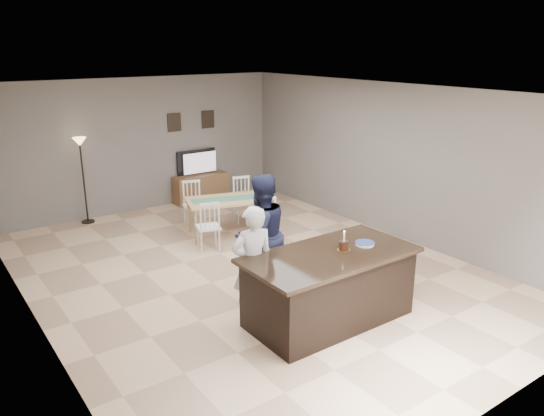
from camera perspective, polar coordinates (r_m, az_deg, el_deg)
floor at (r=8.15m, az=-2.41°, el=-6.84°), size 8.00×8.00×0.00m
room_shell at (r=7.62m, az=-2.56°, el=4.74°), size 8.00×8.00×8.00m
kitchen_island at (r=6.67m, az=6.16°, el=-8.40°), size 2.15×1.10×0.90m
tv_console at (r=11.71m, az=-7.66°, el=2.14°), size 1.20×0.40×0.60m
television at (r=11.63m, az=-7.94°, el=4.89°), size 0.91×0.12×0.53m
tv_screen_glow at (r=11.56m, az=-7.75°, el=4.85°), size 0.78×0.00×0.78m
picture_frames at (r=11.57m, az=-8.66°, el=9.26°), size 1.10×0.02×0.38m
doorway at (r=4.58m, az=-18.53°, el=-10.64°), size 0.00×2.10×2.65m
woman at (r=6.51m, az=-2.09°, el=-6.10°), size 0.60×0.45×1.50m
man at (r=7.22m, az=-1.19°, el=-2.90°), size 0.87×0.70×1.68m
birthday_cake at (r=6.58m, az=7.73°, el=-4.02°), size 0.17×0.17×0.25m
plate_stack at (r=6.80m, az=9.96°, el=-3.79°), size 0.25×0.25×0.04m
dining_table at (r=9.54m, az=-4.86°, el=0.30°), size 1.75×1.92×0.87m
floor_lamp at (r=10.61m, az=-19.84°, el=5.16°), size 0.25×0.25×1.66m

